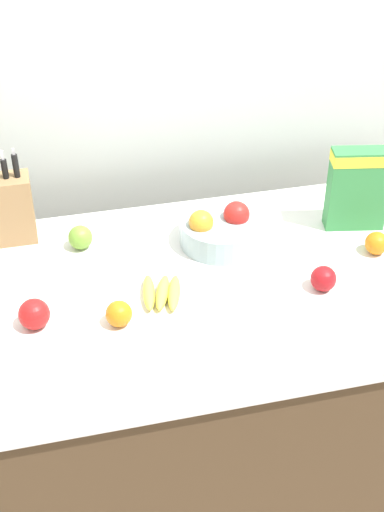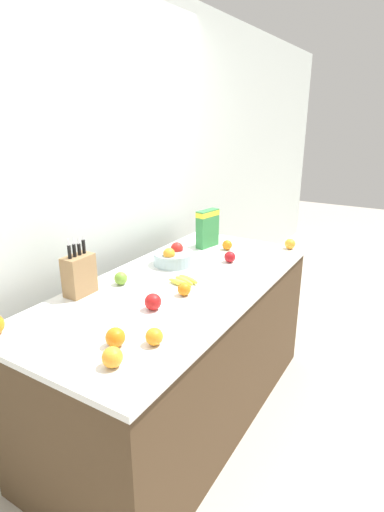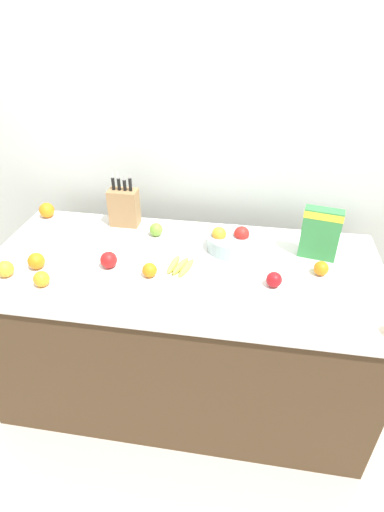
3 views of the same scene
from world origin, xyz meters
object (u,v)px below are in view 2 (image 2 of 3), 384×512
(orange_near_bowl, at_px, (115,337))
(orange_front_center, at_px, (227,245))
(banana_bunch, at_px, (184,281))
(knife_block, at_px, (79,275))
(apple_near_bananas, at_px, (153,302))
(orange_mid_right, at_px, (112,357))
(orange_back_center, at_px, (154,337))
(orange_mid_left, at_px, (290,244))
(orange_front_right, at_px, (184,289))
(cereal_box, at_px, (208,227))
(apple_rightmost, at_px, (121,278))
(fruit_bowl, at_px, (173,257))
(apple_middle, at_px, (230,257))

(orange_near_bowl, height_order, orange_front_center, orange_near_bowl)
(banana_bunch, bearing_deg, knife_block, 135.32)
(apple_near_bananas, bearing_deg, banana_bunch, 6.83)
(orange_mid_right, bearing_deg, orange_near_bowl, 36.86)
(orange_back_center, bearing_deg, orange_near_bowl, 125.43)
(orange_mid_left, xyz_separation_m, orange_front_right, (-1.04, 0.23, -0.00))
(orange_mid_left, distance_m, orange_near_bowl, 1.60)
(apple_near_bananas, relative_size, orange_front_center, 1.18)
(cereal_box, bearing_deg, banana_bunch, -150.88)
(apple_rightmost, bearing_deg, orange_mid_left, -28.81)
(knife_block, relative_size, apple_near_bananas, 3.86)
(fruit_bowl, height_order, apple_middle, fruit_bowl)
(orange_near_bowl, height_order, orange_back_center, orange_near_bowl)
(orange_front_center, relative_size, orange_back_center, 0.95)
(cereal_box, xyz_separation_m, orange_near_bowl, (-1.34, -0.32, -0.11))
(orange_mid_left, xyz_separation_m, orange_back_center, (-1.50, 0.08, 0.00))
(apple_middle, height_order, orange_front_center, apple_middle)
(cereal_box, distance_m, orange_front_center, 0.19)
(fruit_bowl, xyz_separation_m, apple_middle, (0.21, -0.29, -0.01))
(orange_front_center, bearing_deg, cereal_box, 91.86)
(apple_rightmost, relative_size, orange_near_bowl, 0.90)
(knife_block, distance_m, orange_mid_right, 0.71)
(banana_bunch, relative_size, orange_back_center, 2.36)
(apple_near_bananas, bearing_deg, apple_middle, -1.91)
(banana_bunch, distance_m, orange_mid_left, 0.96)
(apple_near_bananas, height_order, orange_front_center, apple_near_bananas)
(cereal_box, relative_size, orange_front_center, 3.81)
(orange_mid_right, bearing_deg, orange_front_center, 9.66)
(banana_bunch, relative_size, orange_mid_left, 2.36)
(orange_mid_left, bearing_deg, orange_mid_right, 175.94)
(orange_mid_left, height_order, orange_back_center, same)
(fruit_bowl, distance_m, apple_rightmost, 0.42)
(orange_near_bowl, bearing_deg, knife_block, 59.52)
(apple_rightmost, relative_size, orange_mid_right, 0.92)
(banana_bunch, height_order, orange_near_bowl, orange_near_bowl)
(orange_front_right, bearing_deg, banana_bunch, 32.87)
(orange_front_right, xyz_separation_m, orange_back_center, (-0.46, -0.15, 0.00))
(orange_mid_left, height_order, orange_front_center, orange_mid_left)
(apple_near_bananas, height_order, orange_mid_left, apple_near_bananas)
(orange_near_bowl, relative_size, orange_back_center, 1.11)
(apple_near_bananas, relative_size, orange_near_bowl, 1.01)
(apple_rightmost, bearing_deg, orange_near_bowl, -141.31)
(cereal_box, height_order, orange_mid_left, cereal_box)
(orange_front_right, bearing_deg, cereal_box, 20.76)
(knife_block, relative_size, cereal_box, 1.20)
(cereal_box, bearing_deg, orange_near_bowl, -155.56)
(fruit_bowl, bearing_deg, orange_mid_right, -158.24)
(orange_mid_left, height_order, orange_mid_right, orange_mid_right)
(apple_middle, xyz_separation_m, orange_front_right, (-0.57, -0.02, -0.00))
(apple_middle, height_order, orange_near_bowl, orange_near_bowl)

